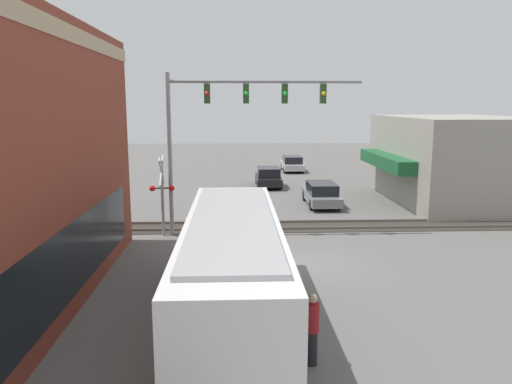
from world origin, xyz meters
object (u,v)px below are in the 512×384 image
at_px(parked_car_silver, 292,164).
at_px(pedestrian_near_bus, 312,329).
at_px(city_bus, 233,268).
at_px(parked_car_grey, 321,195).
at_px(parked_car_black, 268,178).
at_px(crossing_signal, 162,188).

distance_m(parked_car_silver, pedestrian_near_bus, 34.94).
bearing_deg(city_bus, parked_car_grey, -17.72).
xyz_separation_m(city_bus, parked_car_black, (23.99, -2.60, -1.08)).
distance_m(city_bus, parked_car_silver, 33.15).
bearing_deg(parked_car_silver, parked_car_black, 162.16).
bearing_deg(pedestrian_near_bus, crossing_signal, 23.32).
height_order(parked_car_grey, pedestrian_near_bus, pedestrian_near_bus).
xyz_separation_m(crossing_signal, parked_car_grey, (6.83, -8.74, -1.62)).
distance_m(city_bus, parked_car_black, 24.15).
bearing_deg(crossing_signal, parked_car_grey, -52.01).
height_order(crossing_signal, pedestrian_near_bus, crossing_signal).
relative_size(parked_car_grey, pedestrian_near_bus, 2.67).
bearing_deg(parked_car_silver, crossing_signal, 158.87).
bearing_deg(crossing_signal, parked_car_black, -23.12).
height_order(parked_car_silver, pedestrian_near_bus, pedestrian_near_bus).
distance_m(parked_car_black, pedestrian_near_bus, 26.08).
relative_size(parked_car_grey, parked_car_silver, 1.08).
relative_size(crossing_signal, parked_car_silver, 0.86).
bearing_deg(parked_car_black, parked_car_silver, -17.84).
bearing_deg(parked_car_grey, parked_car_black, 21.55).
bearing_deg(crossing_signal, parked_car_silver, -21.13).
relative_size(crossing_signal, parked_car_black, 0.89).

